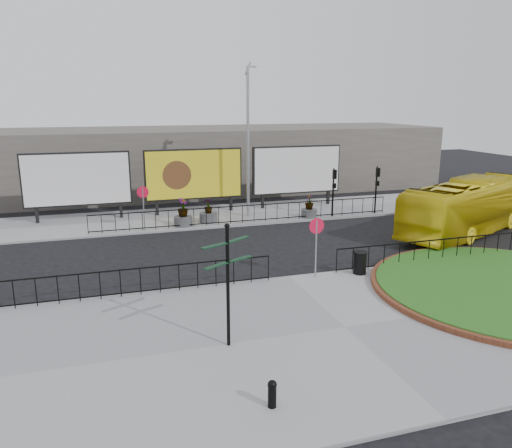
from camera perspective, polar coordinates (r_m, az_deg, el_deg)
name	(u,v)px	position (r m, az deg, el deg)	size (l,w,h in m)	color
ground	(289,279)	(20.77, 3.77, -6.25)	(90.00, 90.00, 0.00)	black
pavement_near	(345,329)	(16.55, 10.12, -11.69)	(30.00, 10.00, 0.12)	gray
pavement_far	(221,215)	(31.79, -3.99, 1.01)	(44.00, 6.00, 0.12)	gray
brick_edge	(510,288)	(21.49, 27.05, -6.52)	(10.40, 10.40, 0.18)	brown
grass_lawn	(510,287)	(21.48, 27.06, -6.47)	(10.00, 10.00, 0.22)	#175416
railing_near_left	(140,281)	(19.04, -13.07, -6.37)	(10.00, 0.10, 1.10)	black
railing_near_right	(429,251)	(23.36, 19.15, -2.98)	(9.00, 0.10, 1.10)	black
railing_far	(248,214)	(29.36, -0.89, 1.18)	(18.00, 0.10, 1.10)	black
speed_sign_far	(143,198)	(28.14, -12.78, 2.86)	(0.64, 0.07, 2.47)	gray
speed_sign_near	(316,234)	(20.21, 6.91, -1.19)	(0.64, 0.07, 2.47)	gray
billboard_left	(77,180)	(31.50, -19.77, 4.80)	(6.20, 0.31, 4.10)	black
billboard_mid	(194,174)	(31.96, -7.11, 5.64)	(6.20, 0.31, 4.10)	black
billboard_right	(297,170)	(33.89, 4.68, 6.17)	(6.20, 0.31, 4.10)	black
lamp_post	(248,140)	(30.49, -0.91, 9.56)	(0.74, 0.18, 9.23)	gray
signal_pole_a	(334,185)	(31.09, 8.88, 4.41)	(0.22, 0.26, 3.00)	black
signal_pole_b	(377,183)	(32.51, 13.65, 4.60)	(0.22, 0.26, 3.00)	black
building_backdrop	(192,160)	(41.05, -7.33, 7.32)	(40.00, 10.00, 5.00)	#615C55
fingerpost_sign	(228,273)	(14.32, -3.26, -5.65)	(1.65, 1.04, 3.72)	black
bollard	(272,392)	(12.36, 1.86, -18.69)	(0.23, 0.23, 0.70)	black
litter_bin	(360,263)	(21.26, 11.80, -4.35)	(0.57, 0.57, 0.94)	black
bus	(469,207)	(29.67, 23.19, 1.82)	(2.53, 10.80, 3.01)	gold
planter_a	(183,216)	(28.96, -8.33, 0.92)	(1.06, 1.06, 1.62)	#4C4C4F
planter_b	(208,215)	(29.72, -5.46, 1.08)	(1.06, 1.06, 1.42)	#4C4C4F
planter_c	(309,209)	(31.01, 6.10, 1.70)	(0.96, 0.96, 1.43)	#4C4C4F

